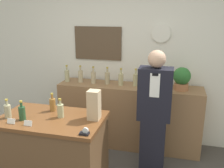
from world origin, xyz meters
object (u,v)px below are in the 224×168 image
at_px(shopkeeper, 154,114).
at_px(paper_bag, 94,105).
at_px(potted_plant, 182,78).
at_px(tape_dispenser, 85,132).

distance_m(shopkeeper, paper_bag, 0.85).
height_order(potted_plant, tape_dispenser, potted_plant).
xyz_separation_m(paper_bag, tape_dispenser, (0.02, -0.36, -0.14)).
xyz_separation_m(shopkeeper, paper_bag, (-0.60, -0.54, 0.27)).
height_order(potted_plant, paper_bag, potted_plant).
xyz_separation_m(potted_plant, paper_bag, (-0.92, -1.12, -0.07)).
relative_size(potted_plant, paper_bag, 1.00).
bearing_deg(potted_plant, paper_bag, -129.23).
height_order(shopkeeper, tape_dispenser, shopkeeper).
bearing_deg(shopkeeper, tape_dispenser, -122.47).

